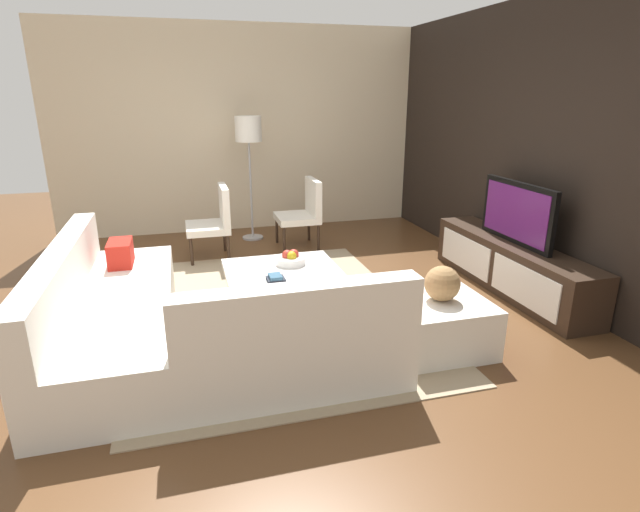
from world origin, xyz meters
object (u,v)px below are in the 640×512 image
media_console (510,266)px  coffee_table (284,290)px  accent_chair_near (215,218)px  ottoman (439,324)px  television (517,213)px  fruit_bowl (290,259)px  floor_lamp (249,136)px  book_stack (276,278)px  decorative_ball (442,284)px  sectional_couch (174,324)px  accent_chair_far (304,209)px

media_console → coffee_table: size_ratio=2.11×
accent_chair_near → ottoman: accent_chair_near is taller
television → coffee_table: size_ratio=1.02×
media_console → fruit_bowl: size_ratio=7.72×
media_console → ottoman: bearing=-54.6°
media_console → ottoman: size_ratio=3.09×
television → accent_chair_near: 3.34m
floor_lamp → book_stack: bearing=-3.9°
accent_chair_near → ottoman: size_ratio=1.24×
television → decorative_ball: 1.59m
sectional_couch → accent_chair_near: accent_chair_near is taller
fruit_bowl → ottoman: bearing=37.6°
accent_chair_far → book_stack: (2.15, -0.78, -0.08)m
book_stack → fruit_bowl: bearing=151.5°
television → accent_chair_far: size_ratio=1.20×
sectional_couch → book_stack: bearing=115.8°
sectional_couch → coffee_table: size_ratio=2.42×
television → accent_chair_far: television is taller
television → sectional_couch: (0.53, -3.26, -0.51)m
accent_chair_near → fruit_bowl: 1.67m
accent_chair_near → floor_lamp: 1.26m
media_console → accent_chair_near: (-1.84, -2.77, 0.24)m
accent_chair_near → accent_chair_far: bearing=99.4°
media_console → fruit_bowl: fruit_bowl is taller
accent_chair_near → media_console: bearing=56.6°
ottoman → sectional_couch: bearing=-100.8°
book_stack → television: bearing=92.8°
television → floor_lamp: floor_lamp is taller
accent_chair_far → floor_lamp: bearing=-126.1°
fruit_bowl → decorative_ball: bearing=37.6°
television → sectional_couch: television is taller
sectional_couch → floor_lamp: (-3.10, 1.03, 1.09)m
floor_lamp → ottoman: (3.47, 0.95, -1.18)m
television → accent_chair_near: size_ratio=1.20×
television → book_stack: size_ratio=6.82×
ottoman → book_stack: size_ratio=4.58×
ottoman → decorative_ball: decorative_ball is taller
accent_chair_near → television: bearing=56.6°
sectional_couch → ottoman: 2.02m
floor_lamp → accent_chair_near: bearing=-36.6°
media_console → sectional_couch: size_ratio=0.87×
coffee_table → accent_chair_near: size_ratio=1.18×
coffee_table → book_stack: bearing=-27.8°
ottoman → book_stack: book_stack is taller
fruit_bowl → book_stack: 0.46m
media_console → sectional_couch: 3.30m
television → book_stack: (0.12, -2.41, -0.39)m
ottoman → fruit_bowl: bearing=-142.4°
sectional_couch → accent_chair_near: bearing=168.3°
media_console → floor_lamp: size_ratio=1.33×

